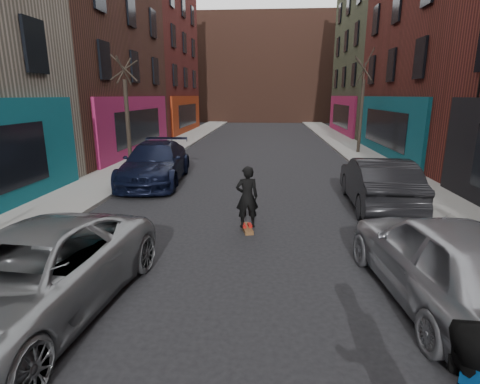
% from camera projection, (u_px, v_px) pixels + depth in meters
% --- Properties ---
extents(sidewalk_left, '(2.50, 84.00, 0.13)m').
position_uv_depth(sidewalk_left, '(184.00, 140.00, 30.16)').
color(sidewalk_left, gray).
rests_on(sidewalk_left, ground).
extents(sidewalk_right, '(2.50, 84.00, 0.13)m').
position_uv_depth(sidewalk_right, '(341.00, 141.00, 29.24)').
color(sidewalk_right, gray).
rests_on(sidewalk_right, ground).
extents(building_far, '(40.00, 10.00, 14.00)m').
position_uv_depth(building_far, '(266.00, 70.00, 53.06)').
color(building_far, '#47281E').
rests_on(building_far, ground).
extents(tree_left_far, '(2.00, 2.00, 6.50)m').
position_uv_depth(tree_left_far, '(126.00, 99.00, 17.75)').
color(tree_left_far, black).
rests_on(tree_left_far, sidewalk_left).
extents(tree_right_far, '(2.00, 2.00, 6.80)m').
position_uv_depth(tree_right_far, '(362.00, 96.00, 22.58)').
color(tree_right_far, black).
rests_on(tree_right_far, sidewalk_right).
extents(parked_left_far, '(2.89, 5.50, 1.48)m').
position_uv_depth(parked_left_far, '(29.00, 277.00, 5.99)').
color(parked_left_far, gray).
rests_on(parked_left_far, ground).
extents(parked_left_end, '(2.77, 5.90, 1.66)m').
position_uv_depth(parked_left_end, '(155.00, 163.00, 15.63)').
color(parked_left_end, black).
rests_on(parked_left_end, ground).
extents(parked_right_far, '(2.43, 5.06, 1.67)m').
position_uv_depth(parked_right_far, '(446.00, 260.00, 6.39)').
color(parked_right_far, '#989AA1').
rests_on(parked_right_far, ground).
extents(parked_right_end, '(1.94, 5.03, 1.63)m').
position_uv_depth(parked_right_end, '(378.00, 182.00, 12.17)').
color(parked_right_end, black).
rests_on(parked_right_end, ground).
extents(skateboard, '(0.40, 0.83, 0.10)m').
position_uv_depth(skateboard, '(247.00, 228.00, 10.19)').
color(skateboard, brown).
rests_on(skateboard, ground).
extents(skateboarder, '(0.69, 0.53, 1.68)m').
position_uv_depth(skateboarder, '(247.00, 197.00, 9.97)').
color(skateboarder, black).
rests_on(skateboarder, skateboard).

